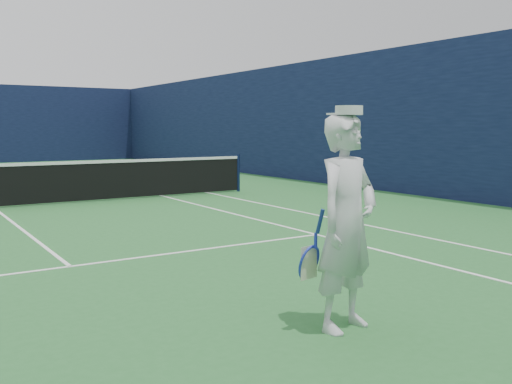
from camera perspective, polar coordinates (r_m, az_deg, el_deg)
tennis_player at (r=5.14m, az=9.07°, el=-2.98°), size 0.87×0.60×2.00m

